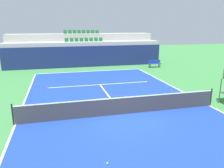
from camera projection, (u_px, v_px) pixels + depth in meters
ground_plane at (123, 114)px, 11.97m from camera, size 80.00×80.00×0.00m
court_surface at (123, 114)px, 11.97m from camera, size 11.00×24.00×0.01m
baseline_far at (90, 71)px, 23.17m from camera, size 11.00×0.10×0.00m
sideline_left at (15, 125)px, 10.69m from camera, size 0.10×24.00×0.00m
sideline_right at (209, 106)px, 13.25m from camera, size 0.10×24.00×0.00m
service_line_far at (100, 85)px, 17.97m from camera, size 8.26×0.10×0.00m
centre_service_line at (109, 96)px, 14.97m from camera, size 0.10×6.40×0.00m
back_wall at (86, 57)px, 25.45m from camera, size 18.20×0.30×2.40m
stands_tier_lower at (85, 53)px, 26.66m from camera, size 18.20×2.40×2.83m
stands_tier_upper at (82, 48)px, 28.80m from camera, size 18.20×2.40×3.68m
seating_row_lower at (84, 40)px, 26.35m from camera, size 4.55×0.44×0.44m
seating_row_upper at (81, 33)px, 28.38m from camera, size 4.55×0.44×0.44m
tennis_net at (123, 106)px, 11.84m from camera, size 11.08×0.08×1.07m
player_bench at (154, 63)px, 25.33m from camera, size 1.50×0.40×0.85m
tennis_ball_1 at (107, 163)px, 7.65m from camera, size 0.07×0.07×0.07m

